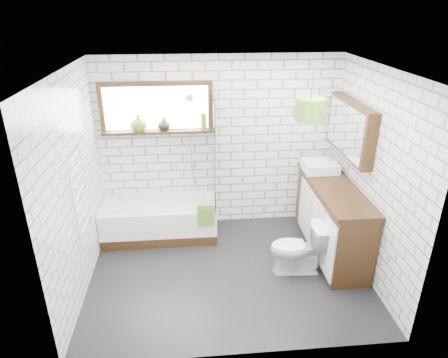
{
  "coord_description": "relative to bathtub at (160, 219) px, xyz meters",
  "views": [
    {
      "loc": [
        -0.43,
        -4.11,
        3.14
      ],
      "look_at": [
        -0.03,
        0.25,
        1.17
      ],
      "focal_mm": 32.0,
      "sensor_mm": 36.0,
      "label": 1
    }
  ],
  "objects": [
    {
      "name": "floor",
      "position": [
        0.89,
        -0.95,
        -0.26
      ],
      "size": [
        3.4,
        2.6,
        0.01
      ],
      "primitive_type": "cube",
      "color": "black",
      "rests_on": "ground"
    },
    {
      "name": "ceiling",
      "position": [
        0.89,
        -0.95,
        2.25
      ],
      "size": [
        3.4,
        2.6,
        0.01
      ],
      "primitive_type": "cube",
      "color": "white",
      "rests_on": "ground"
    },
    {
      "name": "wall_back",
      "position": [
        0.89,
        0.36,
        0.99
      ],
      "size": [
        3.4,
        0.01,
        2.5
      ],
      "primitive_type": "cube",
      "color": "white",
      "rests_on": "ground"
    },
    {
      "name": "wall_front",
      "position": [
        0.89,
        -2.25,
        0.99
      ],
      "size": [
        3.4,
        0.01,
        2.5
      ],
      "primitive_type": "cube",
      "color": "white",
      "rests_on": "ground"
    },
    {
      "name": "wall_left",
      "position": [
        -0.82,
        -0.95,
        0.99
      ],
      "size": [
        0.01,
        2.6,
        2.5
      ],
      "primitive_type": "cube",
      "color": "white",
      "rests_on": "ground"
    },
    {
      "name": "wall_right",
      "position": [
        2.59,
        -0.95,
        0.99
      ],
      "size": [
        0.01,
        2.6,
        2.5
      ],
      "primitive_type": "cube",
      "color": "white",
      "rests_on": "ground"
    },
    {
      "name": "window",
      "position": [
        0.04,
        0.31,
        1.54
      ],
      "size": [
        1.52,
        0.16,
        0.68
      ],
      "primitive_type": "cube",
      "color": "black",
      "rests_on": "wall_back"
    },
    {
      "name": "towel_radiator",
      "position": [
        -0.77,
        -0.95,
        0.94
      ],
      "size": [
        0.06,
        0.52,
        1.0
      ],
      "primitive_type": "cube",
      "color": "white",
      "rests_on": "wall_left"
    },
    {
      "name": "mirror_cabinet",
      "position": [
        2.51,
        -0.35,
        1.39
      ],
      "size": [
        0.16,
        1.2,
        0.7
      ],
      "primitive_type": "cube",
      "color": "black",
      "rests_on": "wall_right"
    },
    {
      "name": "shower_riser",
      "position": [
        0.49,
        0.31,
        1.09
      ],
      "size": [
        0.02,
        0.02,
        1.3
      ],
      "primitive_type": "cylinder",
      "color": "silver",
      "rests_on": "wall_back"
    },
    {
      "name": "bathtub",
      "position": [
        0.0,
        0.0,
        0.0
      ],
      "size": [
        1.6,
        0.71,
        0.52
      ],
      "primitive_type": "cube",
      "color": "white",
      "rests_on": "floor"
    },
    {
      "name": "shower_screen",
      "position": [
        0.78,
        0.0,
        1.01
      ],
      "size": [
        0.02,
        0.72,
        1.5
      ],
      "primitive_type": "cube",
      "color": "white",
      "rests_on": "bathtub"
    },
    {
      "name": "towel_green",
      "position": [
        0.65,
        -0.35,
        0.24
      ],
      "size": [
        0.23,
        0.06,
        0.31
      ],
      "primitive_type": "cube",
      "color": "#4A7924",
      "rests_on": "bathtub"
    },
    {
      "name": "towel_beige",
      "position": [
        0.65,
        -0.35,
        0.24
      ],
      "size": [
        0.18,
        0.04,
        0.23
      ],
      "primitive_type": "cube",
      "color": "tan",
      "rests_on": "bathtub"
    },
    {
      "name": "vanity",
      "position": [
        2.32,
        -0.59,
        0.22
      ],
      "size": [
        0.54,
        1.69,
        0.97
      ],
      "primitive_type": "cube",
      "color": "black",
      "rests_on": "floor"
    },
    {
      "name": "basin",
      "position": [
        2.26,
        -0.09,
        0.77
      ],
      "size": [
        0.46,
        0.4,
        0.13
      ],
      "primitive_type": "cube",
      "color": "white",
      "rests_on": "vanity"
    },
    {
      "name": "tap",
      "position": [
        2.42,
        -0.09,
        0.84
      ],
      "size": [
        0.03,
        0.03,
        0.16
      ],
      "primitive_type": "cylinder",
      "rotation": [
        0.0,
        0.0,
        -0.05
      ],
      "color": "silver",
      "rests_on": "vanity"
    },
    {
      "name": "toilet",
      "position": [
        1.74,
        -1.02,
        0.08
      ],
      "size": [
        0.42,
        0.68,
        0.67
      ],
      "primitive_type": "imported",
      "rotation": [
        0.0,
        0.0,
        -1.63
      ],
      "color": "white",
      "rests_on": "floor"
    },
    {
      "name": "vase_olive",
      "position": [
        -0.22,
        0.28,
        1.34
      ],
      "size": [
        0.23,
        0.23,
        0.23
      ],
      "primitive_type": "imported",
      "rotation": [
        0.0,
        0.0,
        -0.05
      ],
      "color": "#507E26",
      "rests_on": "window"
    },
    {
      "name": "vase_dark",
      "position": [
        0.13,
        0.28,
        1.31
      ],
      "size": [
        0.22,
        0.22,
        0.18
      ],
      "primitive_type": "imported",
      "rotation": [
        0.0,
        0.0,
        0.28
      ],
      "color": "black",
      "rests_on": "window"
    },
    {
      "name": "bottle",
      "position": [
        0.67,
        0.28,
        1.33
      ],
      "size": [
        0.08,
        0.08,
        0.22
      ],
      "primitive_type": "cylinder",
      "rotation": [
        0.0,
        0.0,
        -0.13
      ],
      "color": "#507E26",
      "rests_on": "window"
    },
    {
      "name": "pendant",
      "position": [
        1.73,
        -1.07,
        1.84
      ],
      "size": [
        0.32,
        0.32,
        0.24
      ],
      "primitive_type": "cylinder",
      "color": "#4A7924",
      "rests_on": "ceiling"
    }
  ]
}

